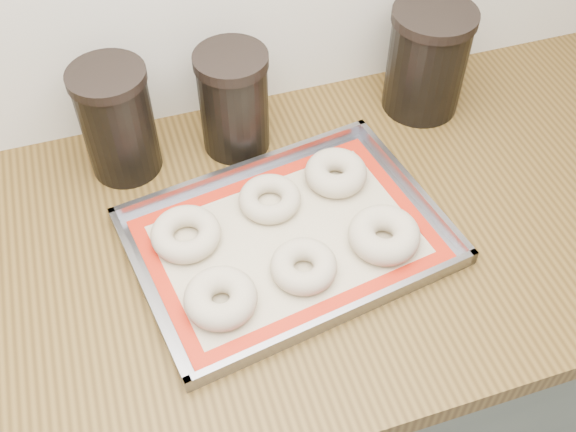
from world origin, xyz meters
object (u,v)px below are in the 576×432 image
object	(u,v)px
bagel_front_left	(221,298)
canister_left	(117,121)
bagel_back_right	(336,173)
bagel_front_mid	(304,266)
bagel_back_mid	(270,199)
canister_mid	(234,101)
canister_right	(427,60)
bagel_back_left	(186,234)
baking_tray	(288,239)
bagel_front_right	(384,235)

from	to	relation	value
bagel_front_left	canister_left	distance (m)	0.34
bagel_back_right	bagel_front_mid	bearing A→B (deg)	-124.33
bagel_front_mid	bagel_back_mid	world-z (taller)	bagel_front_mid
bagel_back_right	canister_mid	size ratio (longest dim) A/B	0.55
bagel_front_left	canister_mid	size ratio (longest dim) A/B	0.56
canister_mid	canister_right	xyz separation A→B (m)	(0.35, -0.00, 0.00)
bagel_front_left	bagel_back_left	bearing A→B (deg)	99.32
bagel_back_mid	canister_mid	world-z (taller)	canister_mid
canister_left	bagel_back_mid	bearing A→B (deg)	-39.42
baking_tray	canister_left	distance (m)	0.33
baking_tray	bagel_back_right	size ratio (longest dim) A/B	4.97
bagel_back_left	bagel_back_right	size ratio (longest dim) A/B	1.05
canister_right	canister_mid	bearing A→B (deg)	179.74
bagel_back_mid	canister_right	xyz separation A→B (m)	(0.34, 0.16, 0.08)
canister_mid	canister_right	world-z (taller)	canister_right
bagel_back_right	canister_left	size ratio (longest dim) A/B	0.53
bagel_front_mid	canister_left	world-z (taller)	canister_left
canister_mid	canister_right	bearing A→B (deg)	-0.26
bagel_front_mid	bagel_front_right	xyz separation A→B (m)	(0.13, 0.02, 0.00)
bagel_front_right	bagel_back_mid	world-z (taller)	bagel_front_right
bagel_front_left	bagel_front_mid	bearing A→B (deg)	8.13
bagel_back_right	canister_right	size ratio (longest dim) A/B	0.52
bagel_front_mid	bagel_back_left	world-z (taller)	same
baking_tray	bagel_back_left	distance (m)	0.15
bagel_front_mid	bagel_back_right	xyz separation A→B (m)	(0.11, 0.16, 0.00)
bagel_back_right	canister_mid	xyz separation A→B (m)	(-0.13, 0.14, 0.07)
bagel_back_left	bagel_back_right	xyz separation A→B (m)	(0.26, 0.05, 0.00)
bagel_back_mid	canister_left	size ratio (longest dim) A/B	0.51
bagel_front_right	canister_left	xyz separation A→B (m)	(-0.34, 0.29, 0.07)
baking_tray	bagel_front_right	distance (m)	0.15
bagel_back_right	canister_left	distance (m)	0.36
bagel_front_right	canister_mid	world-z (taller)	canister_mid
bagel_front_mid	canister_mid	bearing A→B (deg)	93.65
canister_left	canister_right	xyz separation A→B (m)	(0.54, -0.01, 0.00)
bagel_front_left	canister_right	distance (m)	0.56
bagel_front_mid	canister_right	world-z (taller)	canister_right
bagel_front_right	canister_right	distance (m)	0.35
bagel_front_mid	canister_right	xyz separation A→B (m)	(0.33, 0.30, 0.08)
bagel_back_left	canister_right	bearing A→B (deg)	21.75
baking_tray	bagel_back_left	xyz separation A→B (m)	(-0.15, 0.04, 0.01)
baking_tray	canister_mid	xyz separation A→B (m)	(-0.02, 0.24, 0.09)
canister_right	bagel_front_right	bearing A→B (deg)	-124.26
canister_right	bagel_back_right	bearing A→B (deg)	-147.05
bagel_front_left	bagel_front_right	distance (m)	0.26
baking_tray	bagel_back_mid	xyz separation A→B (m)	(-0.01, 0.08, 0.01)
canister_left	canister_mid	world-z (taller)	canister_left
bagel_front_mid	bagel_front_left	bearing A→B (deg)	-171.87
canister_left	bagel_front_right	bearing A→B (deg)	-40.51
bagel_front_mid	bagel_back_mid	bearing A→B (deg)	93.23
bagel_front_left	canister_mid	distance (m)	0.35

